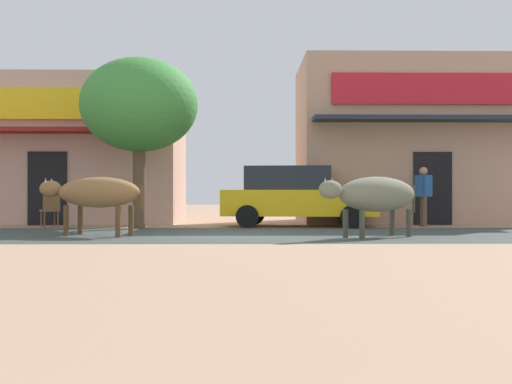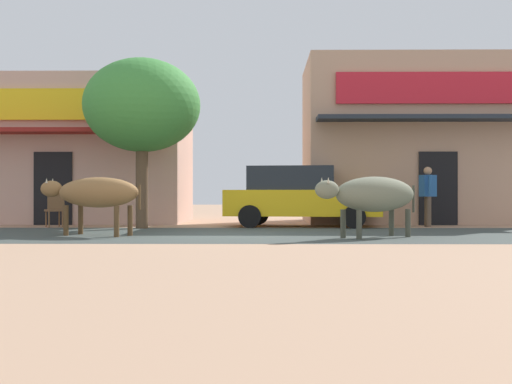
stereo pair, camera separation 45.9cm
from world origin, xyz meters
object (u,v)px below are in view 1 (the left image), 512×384
(parked_hatchback_car, at_px, (297,196))
(cow_far_dark, at_px, (375,195))
(pedestrian_by_shop, at_px, (423,192))
(cafe_chair_near_tree, at_px, (50,208))
(roadside_tree, at_px, (139,106))
(cow_near_brown, at_px, (96,193))

(parked_hatchback_car, bearing_deg, cow_far_dark, -74.98)
(pedestrian_by_shop, bearing_deg, cafe_chair_near_tree, -178.20)
(roadside_tree, relative_size, cow_far_dark, 1.82)
(cow_far_dark, bearing_deg, parked_hatchback_car, 105.02)
(cow_near_brown, relative_size, cafe_chair_near_tree, 2.73)
(parked_hatchback_car, relative_size, cow_far_dark, 1.80)
(cafe_chair_near_tree, bearing_deg, cow_far_dark, -28.00)
(parked_hatchback_car, height_order, cafe_chair_near_tree, parked_hatchback_car)
(parked_hatchback_car, xyz_separation_m, pedestrian_by_shop, (3.45, -0.18, 0.11))
(parked_hatchback_car, height_order, cow_far_dark, parked_hatchback_car)
(cow_near_brown, distance_m, cafe_chair_near_tree, 4.07)
(roadside_tree, distance_m, cafe_chair_near_tree, 3.63)
(roadside_tree, xyz_separation_m, cow_near_brown, (-0.45, -3.04, -2.26))
(cow_near_brown, relative_size, pedestrian_by_shop, 1.55)
(cafe_chair_near_tree, bearing_deg, pedestrian_by_shop, 1.80)
(parked_hatchback_car, distance_m, cow_far_dark, 4.83)
(roadside_tree, relative_size, cafe_chair_near_tree, 4.79)
(cow_far_dark, xyz_separation_m, pedestrian_by_shop, (2.19, 4.48, 0.07))
(cow_far_dark, bearing_deg, pedestrian_by_shop, 63.89)
(pedestrian_by_shop, bearing_deg, cow_far_dark, -116.11)
(roadside_tree, distance_m, cow_near_brown, 3.81)
(cow_near_brown, bearing_deg, pedestrian_by_shop, 25.59)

